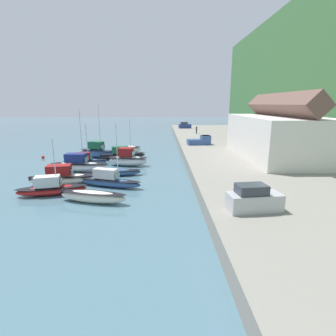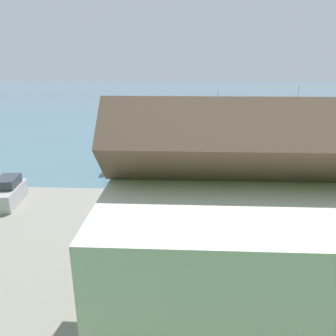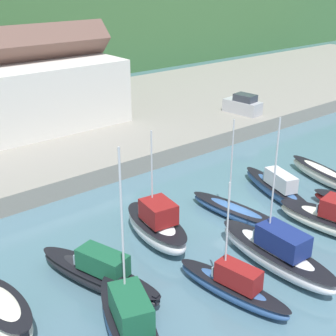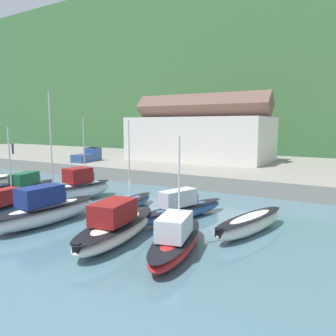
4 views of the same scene
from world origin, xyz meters
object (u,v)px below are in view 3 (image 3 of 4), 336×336
Objects in this scene: moored_boat_3 at (235,212)px; moored_boat_8 at (276,253)px; moored_boat_7 at (233,286)px; moored_boat_2 at (156,226)px; parked_car_1 at (243,105)px; moored_boat_4 at (277,188)px; moored_boat_0 at (3,312)px; moored_boat_6 at (130,325)px; moored_boat_5 at (323,174)px; moored_boat_1 at (99,274)px.

moored_boat_8 reaches higher than moored_boat_3.
moored_boat_7 is at bearing -172.49° from moored_boat_8.
moored_boat_2 is 0.95× the size of moored_boat_3.
moored_boat_3 is 6.23m from moored_boat_8.
moored_boat_2 is 25.75m from parked_car_1.
moored_boat_7 is (-11.46, -6.16, -0.01)m from moored_boat_4.
moored_boat_8 is (14.26, -5.39, 0.16)m from moored_boat_0.
moored_boat_2 is 0.76× the size of moored_boat_6.
moored_boat_2 is at bearing 120.75° from moored_boat_8.
moored_boat_4 reaches higher than moored_boat_5.
moored_boat_1 is 1.16× the size of moored_boat_2.
moored_boat_3 is 13.80m from moored_boat_6.
moored_boat_6 reaches higher than moored_boat_8.
moored_boat_5 is at bearing 3.12° from moored_boat_2.
parked_car_1 is at bearing 38.38° from moored_boat_2.
parked_car_1 is (5.95, 14.36, 1.80)m from moored_boat_5.
moored_boat_2 reaches higher than moored_boat_1.
moored_boat_1 is 31.29m from parked_car_1.
moored_boat_1 is at bearing -4.15° from moored_boat_0.
moored_boat_5 is 13.80m from moored_boat_8.
moored_boat_6 reaches higher than moored_boat_2.
moored_boat_8 reaches higher than moored_boat_4.
parked_car_1 is at bearing 81.17° from moored_boat_5.
moored_boat_2 is 0.87× the size of moored_boat_4.
moored_boat_3 is (6.18, -1.16, -0.59)m from moored_boat_2.
moored_boat_6 is 1.36× the size of moored_boat_7.
moored_boat_1 is (5.30, -0.28, -0.01)m from moored_boat_0.
moored_boat_3 is at bearing 68.32° from moored_boat_8.
moored_boat_2 is 6.31m from moored_boat_3.
moored_boat_6 is (-1.21, -4.67, 0.30)m from moored_boat_1.
moored_boat_2 is 11.11m from moored_boat_4.
moored_boat_3 is 1.05× the size of moored_boat_5.
moored_boat_6 reaches higher than moored_boat_4.
moored_boat_1 is 1.16× the size of moored_boat_5.
moored_boat_7 reaches higher than moored_boat_4.
moored_boat_8 is at bearing -21.76° from moored_boat_0.
moored_boat_1 reaches higher than moored_boat_0.
moored_boat_5 is (10.14, -0.34, 0.16)m from moored_boat_3.
moored_boat_0 is 0.72× the size of moored_boat_2.
moored_boat_2 is at bearing 162.70° from moored_boat_3.
moored_boat_2 reaches higher than moored_boat_5.
moored_boat_8 reaches higher than moored_boat_0.
moored_boat_6 is (4.09, -4.95, 0.29)m from moored_boat_0.
moored_boat_6 reaches higher than moored_boat_0.
moored_boat_8 is at bearing -121.30° from moored_boat_3.
moored_boat_3 is 10.15m from moored_boat_5.
moored_boat_2 is 9.16m from moored_boat_6.
moored_boat_5 is 1.69× the size of parked_car_1.
moored_boat_2 is at bearing -156.95° from parked_car_1.
moored_boat_7 is (6.18, -0.75, -0.37)m from moored_boat_6.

